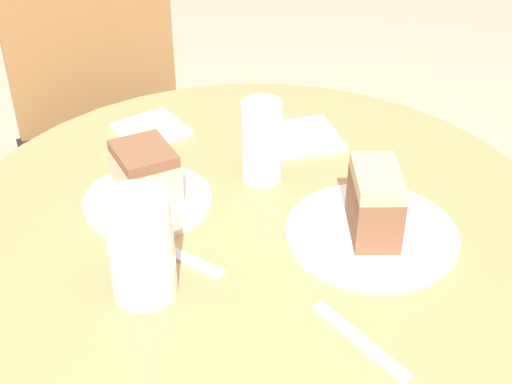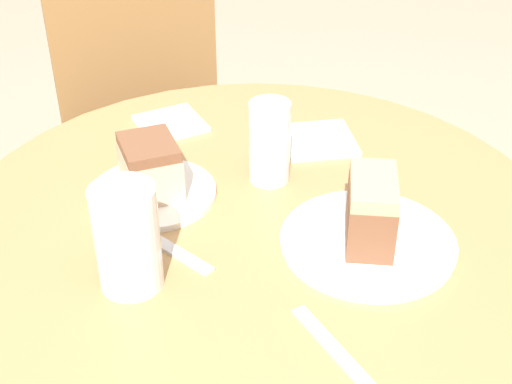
# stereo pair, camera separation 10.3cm
# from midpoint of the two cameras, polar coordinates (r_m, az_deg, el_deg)

# --- Properties ---
(table) EXTENTS (0.91, 0.91, 0.72)m
(table) POSITION_cam_midpoint_polar(r_m,az_deg,el_deg) (1.16, 2.57, -8.63)
(table) COLOR tan
(table) RESTS_ON ground_plane
(chair) EXTENTS (0.45, 0.41, 0.97)m
(chair) POSITION_cam_midpoint_polar(r_m,az_deg,el_deg) (1.83, -6.71, 6.33)
(chair) COLOR olive
(chair) RESTS_ON ground_plane
(plate_near) EXTENTS (0.20, 0.20, 0.01)m
(plate_near) POSITION_cam_midpoint_polar(r_m,az_deg,el_deg) (1.10, -5.62, -0.18)
(plate_near) COLOR white
(plate_near) RESTS_ON table
(plate_far) EXTENTS (0.25, 0.25, 0.01)m
(plate_far) POSITION_cam_midpoint_polar(r_m,az_deg,el_deg) (1.01, 11.84, -4.03)
(plate_far) COLOR white
(plate_far) RESTS_ON table
(cake_slice_near) EXTENTS (0.08, 0.10, 0.09)m
(cake_slice_near) POSITION_cam_midpoint_polar(r_m,az_deg,el_deg) (1.07, -5.75, 1.93)
(cake_slice_near) COLOR beige
(cake_slice_near) RESTS_ON plate_near
(cake_slice_far) EXTENTS (0.11, 0.13, 0.10)m
(cake_slice_far) POSITION_cam_midpoint_polar(r_m,az_deg,el_deg) (0.98, 12.19, -1.55)
(cake_slice_far) COLOR brown
(cake_slice_far) RESTS_ON plate_far
(glass_lemonade) EXTENTS (0.06, 0.06, 0.13)m
(glass_lemonade) POSITION_cam_midpoint_polar(r_m,az_deg,el_deg) (1.11, 3.76, 3.63)
(glass_lemonade) COLOR beige
(glass_lemonade) RESTS_ON table
(glass_water) EXTENTS (0.08, 0.08, 0.15)m
(glass_water) POSITION_cam_midpoint_polar(r_m,az_deg,el_deg) (0.90, -7.02, -4.10)
(glass_water) COLOR silver
(glass_water) RESTS_ON table
(napkin_stack) EXTENTS (0.15, 0.15, 0.01)m
(napkin_stack) POSITION_cam_midpoint_polar(r_m,az_deg,el_deg) (1.24, 7.37, 4.08)
(napkin_stack) COLOR white
(napkin_stack) RESTS_ON table
(fork) EXTENTS (0.10, 0.18, 0.00)m
(fork) POSITION_cam_midpoint_polar(r_m,az_deg,el_deg) (1.00, -4.59, -4.24)
(fork) COLOR silver
(fork) RESTS_ON table
(spoon) EXTENTS (0.04, 0.16, 0.00)m
(spoon) POSITION_cam_midpoint_polar(r_m,az_deg,el_deg) (0.86, 9.75, -12.39)
(spoon) COLOR silver
(spoon) RESTS_ON table
(napkin_side) EXTENTS (0.12, 0.12, 0.01)m
(napkin_side) POSITION_cam_midpoint_polar(r_m,az_deg,el_deg) (1.29, -4.59, 5.43)
(napkin_side) COLOR white
(napkin_side) RESTS_ON table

